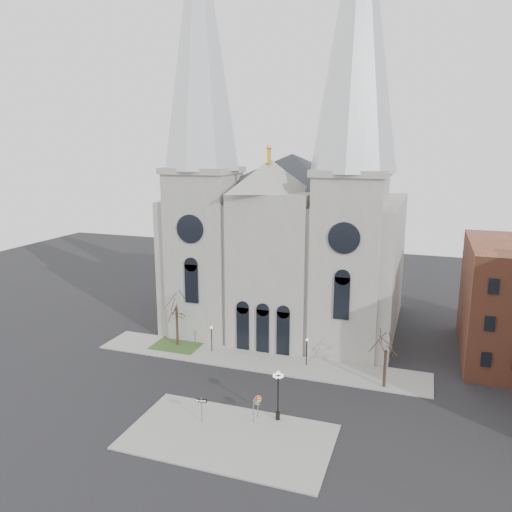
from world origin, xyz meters
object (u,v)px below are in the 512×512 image
(globe_lamp, at_px, (278,389))
(street_name_sign, at_px, (254,409))
(stop_sign, at_px, (258,401))
(one_way_sign, at_px, (202,406))

(globe_lamp, relative_size, street_name_sign, 2.15)
(stop_sign, bearing_deg, street_name_sign, -113.28)
(street_name_sign, bearing_deg, globe_lamp, 31.86)
(globe_lamp, height_order, street_name_sign, globe_lamp)
(globe_lamp, distance_m, one_way_sign, 7.17)
(globe_lamp, relative_size, one_way_sign, 2.02)
(globe_lamp, distance_m, street_name_sign, 2.83)
(stop_sign, bearing_deg, one_way_sign, -175.63)
(globe_lamp, xyz_separation_m, one_way_sign, (-6.50, -2.66, -1.45))
(globe_lamp, height_order, one_way_sign, globe_lamp)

